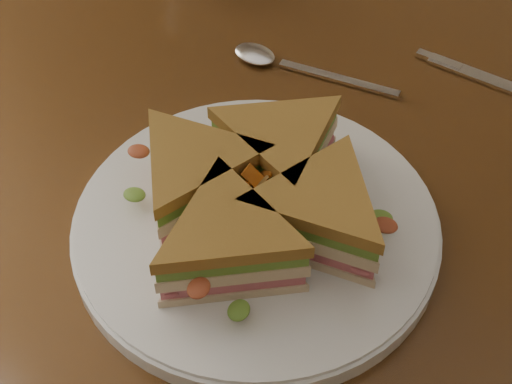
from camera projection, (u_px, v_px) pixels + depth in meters
table at (316, 251)px, 0.71m from camera, size 1.20×0.80×0.75m
plate at (256, 226)px, 0.60m from camera, size 0.30×0.30×0.02m
sandwich_wedges at (256, 196)px, 0.57m from camera, size 0.26×0.26×0.06m
crisps_mound at (256, 200)px, 0.57m from camera, size 0.09×0.09×0.05m
spoon at (275, 61)px, 0.76m from camera, size 0.18×0.06×0.01m
knife at (506, 87)px, 0.73m from camera, size 0.22×0.03×0.00m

